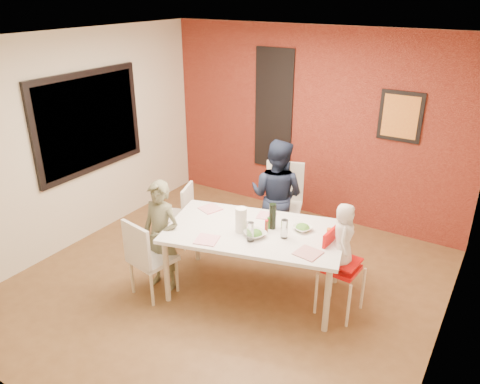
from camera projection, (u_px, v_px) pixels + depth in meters
The scene contains 35 objects.
ground at pixel (226, 284), 5.40m from camera, with size 4.50×4.50×0.00m, color brown.
ceiling at pixel (223, 40), 4.31m from camera, with size 4.50×4.50×0.02m, color silver.
wall_back at pixel (312, 125), 6.61m from camera, with size 4.50×0.02×2.70m, color beige.
wall_front at pixel (39, 283), 3.10m from camera, with size 4.50×0.02×2.70m, color beige.
wall_left at pixel (77, 141), 5.94m from camera, with size 0.02×4.50×2.70m, color beige.
wall_right at pixel (457, 230), 3.78m from camera, with size 0.02×4.50×2.70m, color beige.
brick_accent_wall at pixel (312, 126), 6.59m from camera, with size 4.50×0.02×2.70m, color maroon.
picture_window_frame at pixel (89, 122), 6.00m from camera, with size 0.05×1.70×1.30m, color black.
picture_window_pane at pixel (90, 123), 5.99m from camera, with size 0.02×1.55×1.15m, color black.
glassblock_strip at pixel (274, 110), 6.81m from camera, with size 0.55×0.03×1.70m, color silver.
glassblock_surround at pixel (274, 110), 6.80m from camera, with size 0.60×0.03×1.76m, color black.
art_print_frame at pixel (401, 116), 5.88m from camera, with size 0.54×0.03×0.64m, color black.
art_print_canvas at pixel (400, 117), 5.87m from camera, with size 0.44×0.01×0.54m, color orange.
dining_table at pixel (255, 236), 5.00m from camera, with size 2.07×1.48×0.78m.
chair_near at pixel (146, 255), 5.00m from camera, with size 0.49×0.49×0.92m.
chair_far at pixel (283, 199), 6.14m from camera, with size 0.62×0.62×1.06m.
chair_left at pixel (181, 212), 6.05m from camera, with size 0.50×0.50×0.84m.
high_chair at pixel (338, 264), 4.76m from camera, with size 0.42×0.42×0.92m.
child_near at pixel (161, 236), 5.13m from camera, with size 0.47×0.31×1.28m, color #5C5C42.
child_far at pixel (277, 196), 5.87m from camera, with size 0.72×0.56×1.47m, color #161D32.
toddler at pixel (343, 236), 4.61m from camera, with size 0.34×0.22×0.69m, color beige.
plate_near_left at pixel (207, 240), 4.77m from camera, with size 0.22×0.22×0.01m, color white.
plate_far_mid at pixel (266, 216), 5.27m from camera, with size 0.20×0.20×0.01m, color white.
plate_near_right at pixel (308, 253), 4.53m from camera, with size 0.23×0.23×0.01m, color silver.
plate_far_left at pixel (210, 209), 5.43m from camera, with size 0.22×0.22×0.01m, color white.
salad_bowl_a at pixel (255, 234), 4.83m from camera, with size 0.22×0.22×0.05m, color silver.
salad_bowl_b at pixel (303, 228), 4.96m from camera, with size 0.20×0.20×0.05m, color white.
wine_bottle at pixel (273, 216), 4.95m from camera, with size 0.08×0.08×0.29m, color black.
wine_glass_a at pixel (250, 232), 4.71m from camera, with size 0.07×0.07×0.21m, color white.
wine_glass_b at pixel (284, 229), 4.78m from camera, with size 0.07×0.07×0.20m, color silver.
paper_towel_roll at pixel (241, 220), 4.89m from camera, with size 0.12×0.12×0.27m, color white.
condiment_red at pixel (266, 226), 4.90m from camera, with size 0.04×0.04×0.14m, color red.
condiment_green at pixel (269, 223), 4.97m from camera, with size 0.03×0.03×0.13m, color #296C24.
condiment_brown at pixel (267, 227), 4.90m from camera, with size 0.03×0.03×0.13m, color brown.
sippy_cup at pixel (329, 233), 4.80m from camera, with size 0.06×0.06×0.10m, color #D05D17.
Camera 1 is at (2.50, -3.76, 3.16)m, focal length 35.00 mm.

